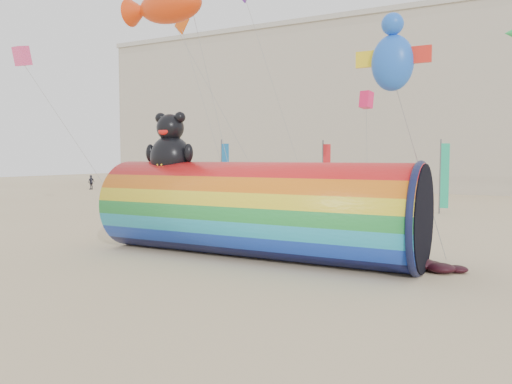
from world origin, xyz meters
The scene contains 7 objects.
ground centered at (0.00, 0.00, 0.00)m, with size 160.00×160.00×0.00m, color #CCB58C.
hotel_building centered at (-12.00, 45.95, 10.31)m, with size 60.40×15.40×20.60m.
windsock_assembly centered at (1.59, -0.75, 1.98)m, with size 12.92×3.93×5.96m.
kite_handler centered at (7.38, 1.62, 0.76)m, with size 0.55×0.36×1.52m, color #55575D.
fabric_bundle centered at (8.05, -0.01, 0.17)m, with size 2.62×1.35×0.41m.
festival_banners centered at (-1.13, 15.96, 2.64)m, with size 14.54×6.56×5.20m.
flying_kites centered at (-1.47, 4.23, 11.05)m, with size 28.43×14.88×8.89m.
Camera 1 is at (10.82, -18.01, 3.94)m, focal length 35.00 mm.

